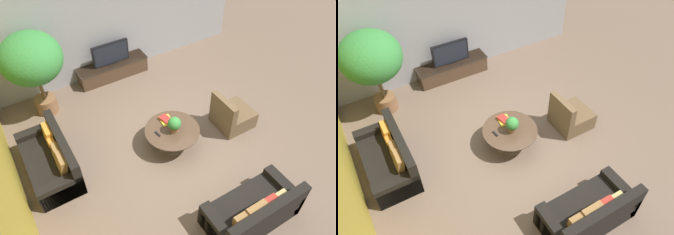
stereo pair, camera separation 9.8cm
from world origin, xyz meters
The scene contains 12 objects.
ground_plane centered at (0.00, 0.00, 0.00)m, with size 24.00×24.00×0.00m, color brown.
back_wall_stone centered at (0.00, 3.26, 1.50)m, with size 7.40×0.12×3.00m, color #939399.
media_console centered at (-0.19, 2.94, 0.23)m, with size 1.89×0.50×0.44m.
television centered at (-0.19, 2.94, 0.73)m, with size 0.98×0.13×0.59m.
coffee_table centered at (-0.13, 0.05, 0.32)m, with size 1.16×1.16×0.46m.
couch_by_wall centered at (-2.53, 0.71, 0.29)m, with size 0.84×1.73×0.84m.
couch_near_entry centered at (0.11, -2.21, 0.29)m, with size 1.66×0.84×0.84m.
armchair_wicker centered at (1.34, -0.14, 0.27)m, with size 0.80×0.76×0.86m.
potted_palm_tall centered at (-2.11, 2.52, 1.44)m, with size 1.33×1.33×2.07m.
potted_plant_tabletop centered at (-0.11, 0.00, 0.65)m, with size 0.28×0.28×0.36m.
book_stack centered at (-0.11, 0.34, 0.49)m, with size 0.28×0.34×0.07m.
remote_black centered at (-0.46, 0.09, 0.47)m, with size 0.04×0.16×0.02m, color black.
Camera 2 is at (-2.58, -3.97, 5.44)m, focal length 35.00 mm.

